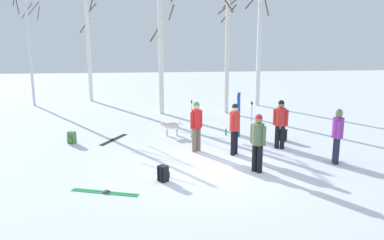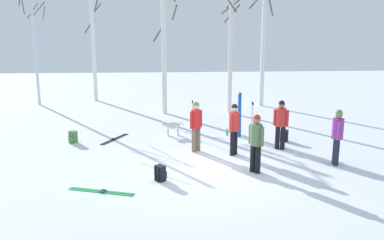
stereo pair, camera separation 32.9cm
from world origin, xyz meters
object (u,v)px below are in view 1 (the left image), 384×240
Objects in this scene: backpack_1 at (72,138)px; birch_tree_2 at (161,44)px; person_2 at (280,121)px; backpack_0 at (163,174)px; ski_pair_lying_0 at (114,140)px; birch_tree_0 at (29,44)px; person_4 at (196,123)px; backpack_2 at (283,135)px; person_0 at (337,133)px; person_1 at (235,126)px; dog at (171,126)px; ski_pair_lying_1 at (105,192)px; person_3 at (258,139)px; ski_poles_1 at (192,118)px; birch_tree_3 at (227,49)px; birch_tree_4 at (259,32)px; birch_tree_1 at (88,42)px; water_bottle_0 at (226,132)px; ski_pair_planted_0 at (239,115)px; ski_poles_0 at (251,121)px.

birch_tree_2 reaches higher than backpack_1.
backpack_0 is at bearing -146.76° from person_2.
birch_tree_0 reaches higher than ski_pair_lying_0.
birch_tree_2 reaches higher than ski_pair_lying_0.
backpack_2 is at bearing 16.72° from person_4.
person_1 is (-2.93, 1.21, 0.00)m from person_0.
dog is 5.83m from ski_pair_lying_1.
backpack_1 is at bearing 148.53° from person_3.
birch_tree_0 is 0.97× the size of birch_tree_2.
ski_poles_1 is 0.24× the size of birch_tree_3.
dog is at bearing 148.59° from ski_poles_1.
birch_tree_4 is at bearing 74.99° from person_3.
birch_tree_0 reaches higher than backpack_1.
birch_tree_3 is at bearing -1.82° from birch_tree_2.
person_4 is at bearing -163.28° from backpack_2.
dog is 2.03× the size of backpack_2.
birch_tree_1 is at bearing 149.26° from birch_tree_3.
person_0 is at bearing -53.84° from water_bottle_0.
person_3 is 6.87× the size of water_bottle_0.
ski_poles_1 is at bearing -177.97° from ski_pair_planted_0.
water_bottle_0 is at bearing -100.86° from birch_tree_3.
person_0 is at bearing 13.37° from ski_pair_lying_1.
dog is 3.18m from ski_poles_0.
person_1 reaches higher than ski_pair_lying_0.
backpack_0 is at bearing -110.73° from birch_tree_3.
ski_poles_0 is 1.02× the size of ski_poles_1.
backpack_2 is (0.47, 0.98, -0.77)m from person_2.
birch_tree_2 is at bearing 88.59° from backpack_0.
backpack_1 is (-3.22, 4.09, 0.00)m from backpack_0.
birch_tree_4 is (1.44, 8.37, 3.05)m from person_2.
ski_pair_lying_1 is at bearing -121.09° from birch_tree_4.
birch_tree_4 is at bearing 73.36° from ski_poles_0.
person_0 reaches higher than ski_pair_lying_1.
backpack_1 reaches higher than water_bottle_0.
backpack_0 is 0.07× the size of birch_tree_0.
backpack_1 is (-6.56, 0.46, -0.59)m from ski_poles_0.
ski_poles_0 reaches higher than ski_poles_1.
dog is at bearing -87.31° from birch_tree_2.
person_0 is 4.71m from water_bottle_0.
person_4 is 12.25m from birch_tree_1.
ski_pair_lying_1 is 3.94× the size of backpack_0.
birch_tree_2 reaches higher than person_3.
backpack_2 is at bearing -11.18° from ski_poles_1.
ski_pair_planted_0 reaches higher than backpack_0.
person_3 is at bearing -41.74° from ski_pair_lying_0.
person_0 is 0.26× the size of birch_tree_1.
person_3 is 2.68m from person_4.
dog is at bearing 11.40° from backpack_1.
person_4 is 9.95m from birch_tree_4.
birch_tree_3 is at bearing 84.82° from ski_pair_planted_0.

